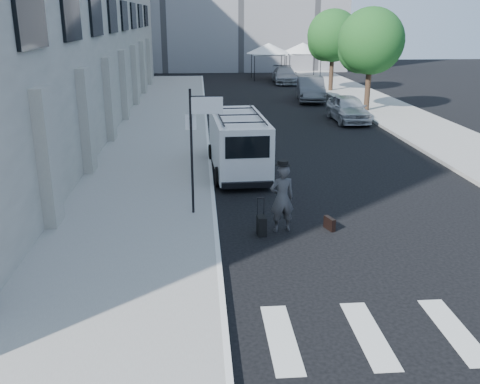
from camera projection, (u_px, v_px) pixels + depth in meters
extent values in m
plane|color=black|center=(304.00, 263.00, 12.47)|extent=(120.00, 120.00, 0.00)
cube|color=gray|center=(163.00, 127.00, 27.29)|extent=(4.50, 48.00, 0.15)
cube|color=gray|center=(389.00, 111.00, 32.04)|extent=(4.00, 56.00, 0.15)
cube|color=gray|center=(14.00, 5.00, 26.79)|extent=(10.00, 44.00, 12.00)
cylinder|color=black|center=(192.00, 153.00, 14.72)|extent=(0.07, 0.07, 3.50)
cube|color=white|center=(191.00, 122.00, 14.47)|extent=(0.30, 0.03, 0.42)
cube|color=white|center=(207.00, 105.00, 14.34)|extent=(0.85, 0.06, 0.45)
cylinder|color=black|center=(368.00, 89.00, 31.52)|extent=(0.32, 0.32, 2.80)
sphere|color=#184D1C|center=(371.00, 41.00, 30.67)|extent=(3.80, 3.80, 3.80)
sphere|color=#184D1C|center=(361.00, 50.00, 31.39)|extent=(2.66, 2.66, 2.66)
cylinder|color=black|center=(331.00, 73.00, 40.05)|extent=(0.32, 0.32, 2.80)
sphere|color=#184D1C|center=(333.00, 35.00, 39.19)|extent=(3.80, 3.80, 3.80)
sphere|color=#184D1C|center=(326.00, 43.00, 39.91)|extent=(2.66, 2.66, 2.66)
cylinder|color=black|center=(255.00, 69.00, 46.97)|extent=(0.06, 0.06, 2.20)
cylinder|color=black|center=(286.00, 68.00, 47.18)|extent=(0.06, 0.06, 2.20)
cylinder|color=black|center=(251.00, 66.00, 49.62)|extent=(0.06, 0.06, 2.20)
cylinder|color=black|center=(281.00, 65.00, 49.83)|extent=(0.06, 0.06, 2.20)
cube|color=white|center=(269.00, 54.00, 48.04)|extent=(3.00, 3.00, 0.12)
cone|color=white|center=(269.00, 48.00, 47.88)|extent=(4.00, 4.00, 0.90)
cylinder|color=black|center=(290.00, 68.00, 47.68)|extent=(0.06, 0.06, 2.20)
cylinder|color=black|center=(320.00, 68.00, 47.88)|extent=(0.06, 0.06, 2.20)
cylinder|color=black|center=(285.00, 65.00, 50.33)|extent=(0.06, 0.06, 2.20)
cylinder|color=black|center=(314.00, 65.00, 50.53)|extent=(0.06, 0.06, 2.20)
cube|color=white|center=(303.00, 53.00, 48.75)|extent=(3.00, 3.00, 0.12)
cone|color=white|center=(303.00, 48.00, 48.59)|extent=(4.00, 4.00, 0.90)
imported|color=#3A3A3D|center=(282.00, 198.00, 14.06)|extent=(0.74, 0.56, 1.83)
cube|color=black|center=(329.00, 223.00, 14.39)|extent=(0.25, 0.46, 0.34)
cube|color=black|center=(262.00, 226.00, 14.00)|extent=(0.25, 0.37, 0.51)
cylinder|color=black|center=(257.00, 207.00, 13.99)|extent=(0.02, 0.02, 0.49)
cylinder|color=black|center=(264.00, 206.00, 14.01)|extent=(0.02, 0.02, 0.49)
cube|color=black|center=(261.00, 198.00, 13.93)|extent=(0.20, 0.05, 0.03)
cube|color=silver|center=(238.00, 142.00, 19.35)|extent=(2.00, 4.90, 1.88)
cube|color=silver|center=(231.00, 139.00, 21.98)|extent=(1.73, 0.88, 0.98)
cube|color=black|center=(247.00, 147.00, 16.98)|extent=(1.43, 0.14, 0.71)
cylinder|color=black|center=(212.00, 153.00, 21.11)|extent=(0.28, 0.69, 0.68)
cylinder|color=black|center=(254.00, 152.00, 21.30)|extent=(0.28, 0.69, 0.68)
cylinder|color=black|center=(219.00, 177.00, 17.99)|extent=(0.28, 0.69, 0.68)
cylinder|color=black|center=(269.00, 175.00, 18.19)|extent=(0.28, 0.69, 0.68)
imported|color=#A9ACB1|center=(348.00, 108.00, 29.00)|extent=(1.73, 4.22, 1.43)
imported|color=#4F5156|center=(311.00, 89.00, 36.05)|extent=(2.26, 4.96, 1.58)
imported|color=gray|center=(285.00, 75.00, 45.53)|extent=(2.13, 4.82, 1.37)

